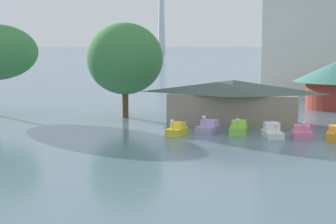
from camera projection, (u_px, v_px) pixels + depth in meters
pedal_boat_yellow at (177, 130)px, 50.28m from camera, size 1.88×2.73×1.62m
pedal_boat_lavender at (208, 127)px, 51.68m from camera, size 2.31×2.99×1.80m
pedal_boat_lime at (239, 129)px, 50.71m from camera, size 1.60×2.93×1.70m
pedal_boat_white at (272, 132)px, 49.23m from camera, size 2.20×3.18×1.48m
pedal_boat_pink at (302, 133)px, 48.68m from camera, size 1.78×2.50×1.69m
boathouse at (233, 101)px, 56.78m from camera, size 14.29×6.58×4.69m
shoreline_tree_mid at (125, 59)px, 61.24m from camera, size 8.70×8.70×10.85m
background_building_block at (336, 31)px, 88.00m from camera, size 24.07×15.16×20.96m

